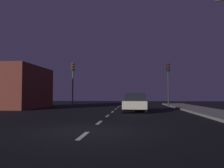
# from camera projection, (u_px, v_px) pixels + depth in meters

# --- Properties ---
(ground_plane) EXTENTS (80.00, 80.00, 0.00)m
(ground_plane) POSITION_uv_depth(u_px,v_px,m) (108.00, 115.00, 15.91)
(ground_plane) COLOR black
(sidewalk_curb_right) EXTENTS (3.00, 40.00, 0.15)m
(sidewalk_curb_right) POSITION_uv_depth(u_px,v_px,m) (224.00, 115.00, 15.26)
(sidewalk_curb_right) COLOR gray
(sidewalk_curb_right) RESTS_ON ground_plane
(lane_stripe_nearest) EXTENTS (0.16, 1.60, 0.01)m
(lane_stripe_nearest) POSITION_uv_depth(u_px,v_px,m) (83.00, 136.00, 7.75)
(lane_stripe_nearest) COLOR silver
(lane_stripe_nearest) RESTS_ON ground_plane
(lane_stripe_second) EXTENTS (0.16, 1.60, 0.01)m
(lane_stripe_second) POSITION_uv_depth(u_px,v_px,m) (99.00, 122.00, 11.53)
(lane_stripe_second) COLOR silver
(lane_stripe_second) RESTS_ON ground_plane
(lane_stripe_third) EXTENTS (0.16, 1.60, 0.01)m
(lane_stripe_third) POSITION_uv_depth(u_px,v_px,m) (108.00, 116.00, 15.31)
(lane_stripe_third) COLOR silver
(lane_stripe_third) RESTS_ON ground_plane
(lane_stripe_fourth) EXTENTS (0.16, 1.60, 0.01)m
(lane_stripe_fourth) POSITION_uv_depth(u_px,v_px,m) (113.00, 112.00, 19.09)
(lane_stripe_fourth) COLOR silver
(lane_stripe_fourth) RESTS_ON ground_plane
(lane_stripe_fifth) EXTENTS (0.16, 1.60, 0.01)m
(lane_stripe_fifth) POSITION_uv_depth(u_px,v_px,m) (116.00, 109.00, 22.87)
(lane_stripe_fifth) COLOR silver
(lane_stripe_fifth) RESTS_ON ground_plane
(lane_stripe_sixth) EXTENTS (0.16, 1.60, 0.01)m
(lane_stripe_sixth) POSITION_uv_depth(u_px,v_px,m) (118.00, 107.00, 26.65)
(lane_stripe_sixth) COLOR silver
(lane_stripe_sixth) RESTS_ON ground_plane
(lane_stripe_seventh) EXTENTS (0.16, 1.60, 0.01)m
(lane_stripe_seventh) POSITION_uv_depth(u_px,v_px,m) (120.00, 106.00, 30.43)
(lane_stripe_seventh) COLOR silver
(lane_stripe_seventh) RESTS_ON ground_plane
(traffic_signal_left) EXTENTS (0.32, 0.38, 4.86)m
(traffic_signal_left) POSITION_uv_depth(u_px,v_px,m) (73.00, 76.00, 25.47)
(traffic_signal_left) COLOR #4C4C51
(traffic_signal_left) RESTS_ON ground_plane
(traffic_signal_right) EXTENTS (0.32, 0.38, 4.74)m
(traffic_signal_right) POSITION_uv_depth(u_px,v_px,m) (168.00, 76.00, 24.58)
(traffic_signal_right) COLOR #2D2D30
(traffic_signal_right) RESTS_ON ground_plane
(car_stopped_ahead) EXTENTS (2.12, 4.44, 1.51)m
(car_stopped_ahead) POSITION_uv_depth(u_px,v_px,m) (136.00, 102.00, 18.90)
(car_stopped_ahead) COLOR beige
(car_stopped_ahead) RESTS_ON ground_plane
(storefront_left) EXTENTS (4.34, 8.07, 4.36)m
(storefront_left) POSITION_uv_depth(u_px,v_px,m) (20.00, 87.00, 24.79)
(storefront_left) COLOR maroon
(storefront_left) RESTS_ON ground_plane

